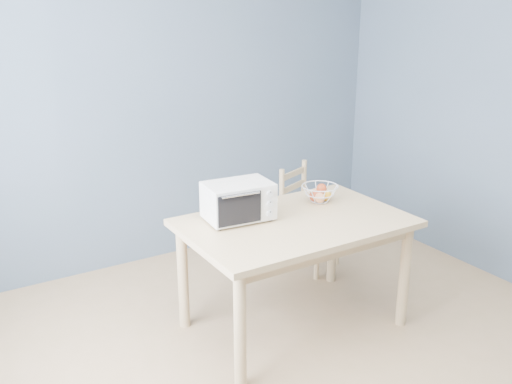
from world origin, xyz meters
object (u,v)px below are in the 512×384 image
toaster_oven (236,201)px  dining_chair (306,218)px  fruit_basket (320,193)px  dining_table (295,235)px

toaster_oven → dining_chair: bearing=33.8°
fruit_basket → dining_chair: 0.70m
dining_table → toaster_oven: 0.44m
dining_table → toaster_oven: toaster_oven is taller
dining_chair → fruit_basket: bearing=-140.8°
dining_table → dining_chair: (0.61, 0.70, -0.24)m
toaster_oven → dining_chair: (0.93, 0.51, -0.47)m
dining_table → dining_chair: 0.96m
toaster_oven → fruit_basket: 0.66m
toaster_oven → fruit_basket: size_ratio=1.32×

